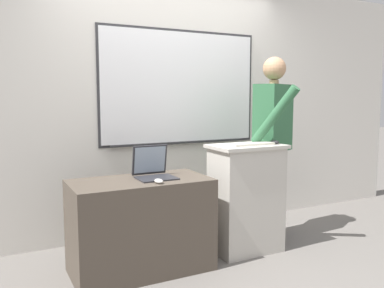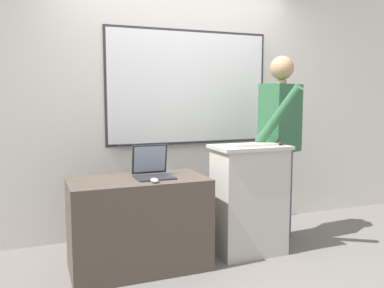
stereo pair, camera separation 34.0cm
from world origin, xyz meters
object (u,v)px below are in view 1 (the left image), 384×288
at_px(lectern_podium, 246,198).
at_px(laptop, 153,168).
at_px(side_desk, 141,225).
at_px(wireless_keyboard, 252,144).
at_px(computer_mouse_by_keyboard, 275,142).
at_px(computer_mouse_by_laptop, 159,181).
at_px(person_presenter, 273,133).

distance_m(lectern_podium, laptop, 0.94).
xyz_separation_m(side_desk, laptop, (0.13, 0.05, 0.45)).
bearing_deg(wireless_keyboard, lectern_podium, 106.37).
distance_m(lectern_podium, side_desk, 1.01).
bearing_deg(computer_mouse_by_keyboard, lectern_podium, 165.64).
xyz_separation_m(lectern_podium, computer_mouse_by_keyboard, (0.26, -0.07, 0.50)).
height_order(computer_mouse_by_laptop, computer_mouse_by_keyboard, computer_mouse_by_keyboard).
xyz_separation_m(lectern_podium, wireless_keyboard, (0.02, -0.05, 0.49)).
xyz_separation_m(wireless_keyboard, computer_mouse_by_keyboard, (0.24, -0.01, 0.01)).
bearing_deg(computer_mouse_by_keyboard, side_desk, 175.79).
bearing_deg(side_desk, computer_mouse_by_keyboard, -4.21).
xyz_separation_m(lectern_podium, side_desk, (-1.00, 0.03, -0.12)).
xyz_separation_m(lectern_podium, person_presenter, (0.45, 0.19, 0.56)).
bearing_deg(side_desk, person_presenter, 6.55).
relative_size(person_presenter, wireless_keyboard, 4.27).
bearing_deg(laptop, side_desk, -157.19).
xyz_separation_m(laptop, wireless_keyboard, (0.89, -0.13, 0.16)).
height_order(laptop, wireless_keyboard, laptop).
relative_size(lectern_podium, wireless_keyboard, 2.34).
bearing_deg(person_presenter, lectern_podium, 175.85).
relative_size(side_desk, person_presenter, 0.62).
distance_m(side_desk, wireless_keyboard, 1.19).
bearing_deg(computer_mouse_by_keyboard, person_presenter, 54.08).
distance_m(wireless_keyboard, computer_mouse_by_keyboard, 0.24).
height_order(lectern_podium, side_desk, lectern_podium).
distance_m(side_desk, person_presenter, 1.60).
bearing_deg(computer_mouse_by_keyboard, laptop, 172.62).
bearing_deg(wireless_keyboard, computer_mouse_by_laptop, -173.04).
xyz_separation_m(laptop, computer_mouse_by_laptop, (-0.05, -0.25, -0.06)).
relative_size(lectern_podium, computer_mouse_by_keyboard, 9.75).
bearing_deg(lectern_podium, wireless_keyboard, -73.63).
bearing_deg(laptop, computer_mouse_by_laptop, -101.25).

